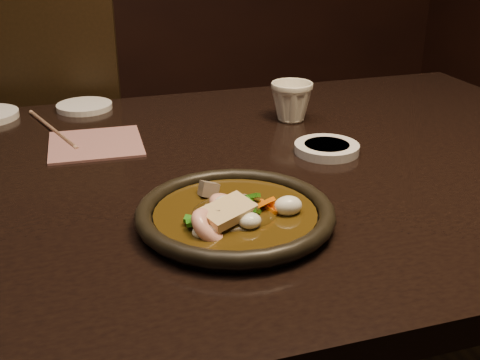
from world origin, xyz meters
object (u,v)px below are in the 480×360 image
object	(u,v)px
chair	(42,162)
tea_cup	(292,100)
plate	(235,215)
table	(171,218)

from	to	relation	value
chair	tea_cup	bearing A→B (deg)	147.03
chair	plate	world-z (taller)	chair
chair	table	bearing A→B (deg)	118.13
chair	plate	size ratio (longest dim) A/B	3.82
tea_cup	plate	bearing A→B (deg)	-121.33
plate	tea_cup	distance (m)	0.45
chair	plate	distance (m)	0.92
table	plate	xyz separation A→B (m)	(0.05, -0.19, 0.09)
chair	tea_cup	size ratio (longest dim) A/B	12.15
chair	plate	xyz separation A→B (m)	(0.26, -0.85, 0.22)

